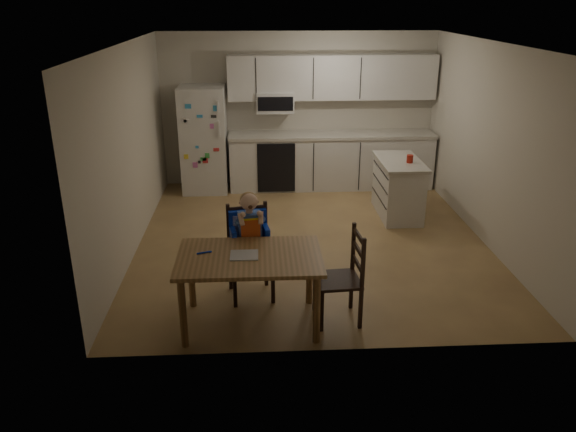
% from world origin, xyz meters
% --- Properties ---
extents(room, '(4.52, 5.01, 2.51)m').
position_xyz_m(room, '(0.00, 0.48, 1.25)').
color(room, olive).
rests_on(room, ground).
extents(refrigerator, '(0.72, 0.70, 1.70)m').
position_xyz_m(refrigerator, '(-1.55, 2.15, 0.85)').
color(refrigerator, silver).
rests_on(refrigerator, ground).
extents(kitchen_run, '(3.37, 0.62, 2.15)m').
position_xyz_m(kitchen_run, '(0.50, 2.24, 0.88)').
color(kitchen_run, silver).
rests_on(kitchen_run, ground).
extents(kitchen_island, '(0.59, 1.12, 0.83)m').
position_xyz_m(kitchen_island, '(1.34, 0.84, 0.42)').
color(kitchen_island, silver).
rests_on(kitchen_island, ground).
extents(red_cup, '(0.09, 0.09, 0.11)m').
position_xyz_m(red_cup, '(1.44, 0.71, 0.88)').
color(red_cup, '#B62012').
rests_on(red_cup, kitchen_island).
extents(dining_table, '(1.37, 0.88, 0.73)m').
position_xyz_m(dining_table, '(-0.78, -2.00, 0.63)').
color(dining_table, brown).
rests_on(dining_table, ground).
extents(napkin, '(0.26, 0.23, 0.01)m').
position_xyz_m(napkin, '(-0.83, -2.00, 0.74)').
color(napkin, '#AFAFB4').
rests_on(napkin, dining_table).
extents(toddler_spoon, '(0.12, 0.06, 0.02)m').
position_xyz_m(toddler_spoon, '(-1.22, -1.93, 0.74)').
color(toddler_spoon, '#0F30C4').
rests_on(toddler_spoon, dining_table).
extents(chair_booster, '(0.50, 0.50, 1.17)m').
position_xyz_m(chair_booster, '(-0.79, -1.41, 0.70)').
color(chair_booster, black).
rests_on(chair_booster, ground).
extents(chair_side, '(0.45, 0.45, 0.95)m').
position_xyz_m(chair_side, '(0.16, -1.97, 0.54)').
color(chair_side, black).
rests_on(chair_side, ground).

